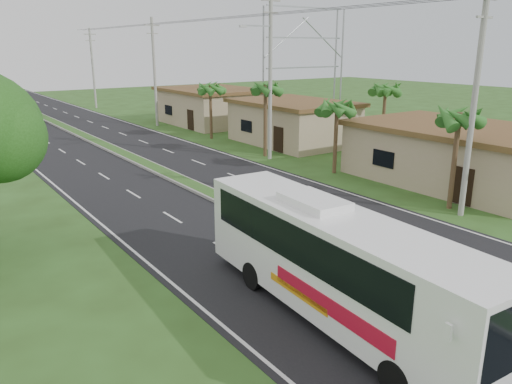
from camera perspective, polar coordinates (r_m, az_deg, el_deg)
ground at (r=19.51m, az=13.49°, el=-8.82°), size 180.00×180.00×0.00m
road_asphalt at (r=35.16m, az=-11.60°, el=2.60°), size 14.00×160.00×0.02m
median_strip at (r=35.14m, az=-11.61°, el=2.75°), size 1.20×160.00×0.18m
lane_edge_left at (r=33.15m, az=-22.21°, el=0.86°), size 0.12×160.00×0.01m
lane_edge_right at (r=38.25m, az=-2.40°, el=4.01°), size 0.12×160.00×0.01m
shop_near at (r=33.22m, az=22.07°, el=4.07°), size 8.60×12.60×3.52m
shop_mid at (r=43.77m, az=4.24°, el=8.01°), size 7.60×10.60×3.67m
shop_far at (r=55.19m, az=-5.16°, el=9.78°), size 8.60×11.60×3.82m
palm_verge_a at (r=27.00m, az=22.21°, el=7.89°), size 2.40×2.40×5.45m
palm_verge_b at (r=33.01m, az=9.25°, el=9.52°), size 2.40×2.40×5.05m
palm_verge_c at (r=37.87m, az=1.07°, el=11.73°), size 2.40×2.40×5.85m
palm_verge_d at (r=45.70m, az=-5.26°, el=11.73°), size 2.40×2.40×5.25m
palm_behind_shop at (r=40.90m, az=14.59°, el=11.30°), size 2.40×2.40×5.65m
utility_pole_a at (r=25.95m, az=23.68°, el=9.52°), size 1.60×0.28×11.00m
utility_pole_b at (r=36.80m, az=1.61°, el=13.37°), size 3.20×0.28×12.00m
utility_pole_c at (r=54.16m, az=-11.53°, el=13.38°), size 1.60×0.28×11.00m
utility_pole_d at (r=72.88m, az=-18.16°, el=13.38°), size 1.60×0.28×10.50m
billboard_lattice at (r=54.60m, az=5.55°, el=14.85°), size 10.18×1.18×12.07m
coach_bus_main at (r=15.31m, az=8.95°, el=-7.49°), size 3.07×11.43×3.65m
motorcyclist at (r=19.16m, az=5.15°, el=-6.23°), size 2.07×1.18×2.30m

